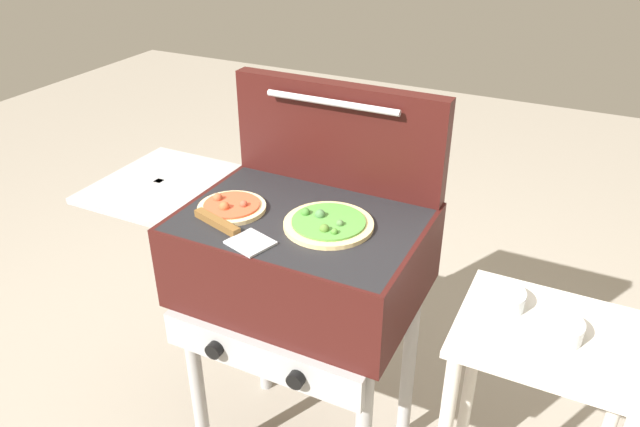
% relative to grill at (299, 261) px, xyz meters
% --- Properties ---
extents(grill, '(0.96, 0.53, 0.90)m').
position_rel_grill_xyz_m(grill, '(0.00, 0.00, 0.00)').
color(grill, '#38110F').
rests_on(grill, ground_plane).
extents(grill_lid_open, '(0.63, 0.08, 0.30)m').
position_rel_grill_xyz_m(grill_lid_open, '(0.01, 0.22, 0.30)').
color(grill_lid_open, '#38110F').
rests_on(grill_lid_open, grill).
extents(pizza_pepperoni, '(0.18, 0.18, 0.04)m').
position_rel_grill_xyz_m(pizza_pepperoni, '(-0.17, -0.05, 0.15)').
color(pizza_pepperoni, beige).
rests_on(pizza_pepperoni, grill).
extents(pizza_veggie, '(0.23, 0.23, 0.04)m').
position_rel_grill_xyz_m(pizza_veggie, '(0.10, -0.02, 0.15)').
color(pizza_veggie, '#E0C17F').
rests_on(pizza_veggie, grill).
extents(spatula, '(0.27, 0.13, 0.02)m').
position_rel_grill_xyz_m(spatula, '(-0.11, -0.15, 0.15)').
color(spatula, '#B7BABF').
rests_on(spatula, grill).
extents(prep_table, '(0.44, 0.36, 0.75)m').
position_rel_grill_xyz_m(prep_table, '(0.67, 0.00, -0.22)').
color(prep_table, beige).
rests_on(prep_table, ground_plane).
extents(topping_bowl_near, '(0.12, 0.12, 0.04)m').
position_rel_grill_xyz_m(topping_bowl_near, '(0.54, 0.05, 0.02)').
color(topping_bowl_near, silver).
rests_on(topping_bowl_near, prep_table).
extents(topping_bowl_far, '(0.12, 0.12, 0.04)m').
position_rel_grill_xyz_m(topping_bowl_far, '(0.68, -0.01, 0.02)').
color(topping_bowl_far, silver).
rests_on(topping_bowl_far, prep_table).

